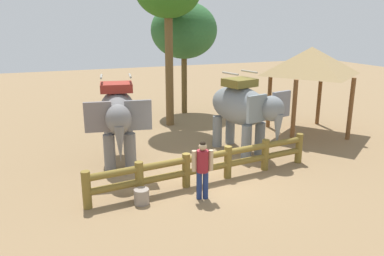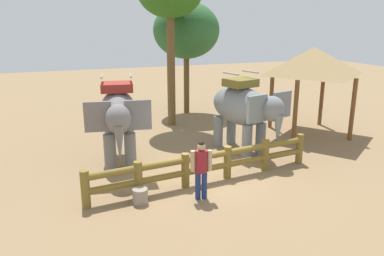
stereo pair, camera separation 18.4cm
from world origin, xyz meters
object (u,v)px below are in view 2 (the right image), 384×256
Objects in this scene: feed_bucket at (140,196)px; tree_far_left at (186,31)px; elephant_center at (244,108)px; thatched_shelter at (313,62)px; tourist_woman_in_black at (201,166)px; log_fence at (207,164)px; elephant_near_left at (118,115)px.

tree_far_left is at bearing 63.35° from feed_bucket.
elephant_center is 4.33m from thatched_shelter.
thatched_shelter reaches higher than tourist_woman_in_black.
log_fence is at bearing -151.67° from thatched_shelter.
log_fence is 1.22m from tourist_woman_in_black.
tourist_woman_in_black reaches higher than log_fence.
tree_far_left reaches higher than thatched_shelter.
elephant_center reaches higher than tourist_woman_in_black.
tree_far_left is 13.79× the size of feed_bucket.
log_fence is at bearing -137.72° from elephant_center.
tourist_woman_in_black is 10.99m from tree_far_left.
elephant_center is at bearing 46.71° from tourist_woman_in_black.
thatched_shelter is at bearing 17.44° from elephant_center.
feed_bucket is at bearing -163.46° from log_fence.
tree_far_left is (2.59, 8.98, 3.72)m from log_fence.
tree_far_left is (0.22, 6.83, 2.62)m from elephant_center.
thatched_shelter is at bearing 25.40° from feed_bucket.
tourist_woman_in_black is at bearing -147.50° from thatched_shelter.
tree_far_left is (-3.68, 5.61, 1.19)m from thatched_shelter.
tourist_woman_in_black is at bearing -120.96° from log_fence.
elephant_center is 7.32m from tree_far_left.
elephant_near_left is 8.60m from thatched_shelter.
elephant_center reaches higher than feed_bucket.
elephant_near_left is 8.37m from tree_far_left.
elephant_near_left is 3.62m from feed_bucket.
elephant_near_left reaches higher than log_fence.
elephant_center is (2.37, 2.15, 1.10)m from log_fence.
tourist_woman_in_black is at bearing -10.93° from feed_bucket.
thatched_shelter is 9.88m from feed_bucket.
feed_bucket is at bearing 169.07° from tourist_woman_in_black.
elephant_near_left is 2.16× the size of tourist_woman_in_black.
log_fence is at bearing 16.54° from feed_bucket.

